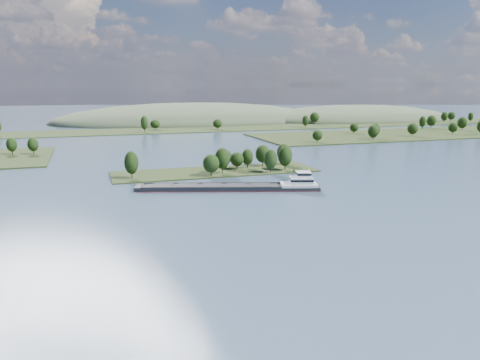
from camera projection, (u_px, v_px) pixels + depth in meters
name	position (u px, v px, depth m)	size (l,w,h in m)	color
ground	(258.00, 200.00, 174.31)	(1800.00, 1800.00, 0.00)	#324456
tree_island	(229.00, 164.00, 230.37)	(100.00, 30.79, 13.75)	#222F15
right_bank	(433.00, 132.00, 412.13)	(320.00, 90.00, 14.64)	#222F15
back_shoreline	(162.00, 130.00, 436.99)	(900.00, 60.00, 15.98)	#222F15
hill_east	(356.00, 119.00, 579.72)	(260.00, 140.00, 36.00)	#414F36
hill_west	(193.00, 122.00, 546.32)	(320.00, 160.00, 44.00)	#414F36
cargo_barge	(241.00, 187.00, 191.69)	(74.41, 30.63, 10.16)	black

